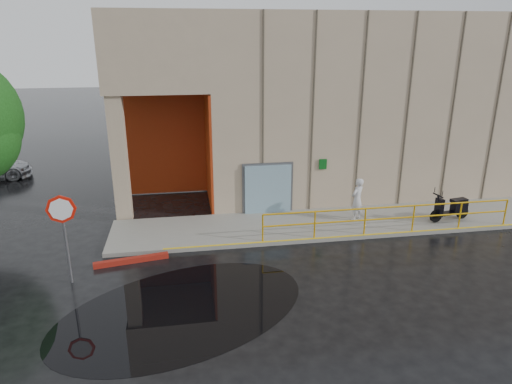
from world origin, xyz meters
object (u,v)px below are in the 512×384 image
red_curb (132,260)px  person (357,199)px  stop_sign (63,221)px  scooter (452,201)px

red_curb → person: bearing=13.5°
stop_sign → person: bearing=35.8°
red_curb → stop_sign: bearing=-147.8°
person → red_curb: size_ratio=0.71×
stop_sign → red_curb: stop_sign is taller
person → red_curb: 8.80m
stop_sign → red_curb: (1.66, 1.05, -1.94)m
stop_sign → scooter: bearing=28.9°
stop_sign → red_curb: size_ratio=1.17×
person → scooter: (3.64, -0.66, -0.07)m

